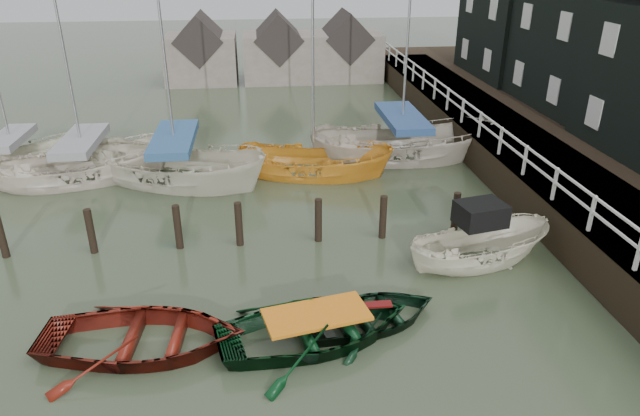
{
  "coord_description": "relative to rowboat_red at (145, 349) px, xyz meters",
  "views": [
    {
      "loc": [
        -0.45,
        -12.45,
        8.34
      ],
      "look_at": [
        1.18,
        2.38,
        1.4
      ],
      "focal_mm": 32.0,
      "sensor_mm": 36.0,
      "label": 1
    }
  ],
  "objects": [
    {
      "name": "land_strip",
      "position": [
        18.27,
        11.73,
        0.0
      ],
      "size": [
        14.0,
        38.0,
        1.5
      ],
      "primitive_type": "cube",
      "color": "black",
      "rests_on": "ground"
    },
    {
      "name": "sailboat_c",
      "position": [
        4.87,
        10.32,
        0.01
      ],
      "size": [
        6.61,
        3.78,
        11.2
      ],
      "rotation": [
        0.0,
        0.0,
        1.33
      ],
      "color": "orange",
      "rests_on": "ground"
    },
    {
      "name": "rowboat_green",
      "position": [
        3.91,
        -0.07,
        0.0
      ],
      "size": [
        5.14,
        4.13,
        0.94
      ],
      "primitive_type": "imported",
      "rotation": [
        0.0,
        0.0,
        1.78
      ],
      "color": "black",
      "rests_on": "ground"
    },
    {
      "name": "sailboat_b",
      "position": [
        -0.39,
        10.13,
        0.06
      ],
      "size": [
        7.95,
        5.65,
        12.04
      ],
      "rotation": [
        0.0,
        0.0,
        1.14
      ],
      "color": "beige",
      "rests_on": "ground"
    },
    {
      "name": "sailboat_e",
      "position": [
        -7.07,
        12.17,
        0.07
      ],
      "size": [
        5.98,
        3.65,
        10.43
      ],
      "rotation": [
        0.0,
        0.0,
        1.87
      ],
      "color": "beige",
      "rests_on": "ground"
    },
    {
      "name": "rowboat_dkgreen",
      "position": [
        5.27,
        0.4,
        0.0
      ],
      "size": [
        4.02,
        3.32,
        0.72
      ],
      "primitive_type": "imported",
      "rotation": [
        0.0,
        0.0,
        1.84
      ],
      "color": "black",
      "rests_on": "ground"
    },
    {
      "name": "sailboat_d",
      "position": [
        8.75,
        11.8,
        0.06
      ],
      "size": [
        7.94,
        3.57,
        12.22
      ],
      "rotation": [
        0.0,
        0.0,
        1.48
      ],
      "color": "beige",
      "rests_on": "ground"
    },
    {
      "name": "mooring_pilings",
      "position": [
        2.16,
        4.73,
        0.5
      ],
      "size": [
        13.72,
        0.22,
        1.8
      ],
      "color": "black",
      "rests_on": "ground"
    },
    {
      "name": "rowboat_red",
      "position": [
        0.0,
        0.0,
        0.0
      ],
      "size": [
        4.83,
        3.63,
        0.95
      ],
      "primitive_type": "imported",
      "rotation": [
        0.0,
        0.0,
        1.49
      ],
      "color": "#5E160D",
      "rests_on": "ground"
    },
    {
      "name": "motorboat",
      "position": [
        8.89,
        2.94,
        0.09
      ],
      "size": [
        4.63,
        2.53,
        2.62
      ],
      "rotation": [
        0.0,
        0.0,
        1.78
      ],
      "color": "beige",
      "rests_on": "ground"
    },
    {
      "name": "pier",
      "position": [
        12.75,
        11.73,
        0.71
      ],
      "size": [
        3.04,
        32.0,
        2.7
      ],
      "color": "black",
      "rests_on": "ground"
    },
    {
      "name": "ground",
      "position": [
        3.27,
        1.73,
        0.0
      ],
      "size": [
        120.0,
        120.0,
        0.0
      ],
      "primitive_type": "plane",
      "color": "#333D26",
      "rests_on": "ground"
    },
    {
      "name": "far_sheds",
      "position": [
        4.11,
        27.73,
        1.86
      ],
      "size": [
        14.0,
        4.08,
        4.39
      ],
      "color": "#665B51",
      "rests_on": "ground"
    },
    {
      "name": "sailboat_a",
      "position": [
        -3.94,
        10.75,
        0.06
      ],
      "size": [
        7.14,
        4.22,
        11.17
      ],
      "rotation": [
        0.0,
        0.0,
        1.84
      ],
      "color": "beige",
      "rests_on": "ground"
    }
  ]
}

